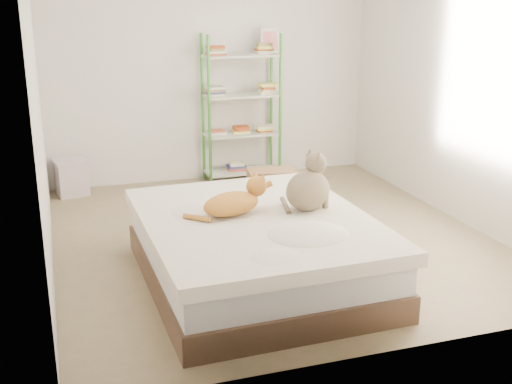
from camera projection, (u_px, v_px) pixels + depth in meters
name	position (u px, v px, depth m)	size (l,w,h in m)	color
room	(271.00, 94.00, 5.48)	(3.81, 4.21, 2.61)	#96825E
bed	(256.00, 249.00, 4.87)	(1.69, 2.10, 0.52)	brown
orange_cat	(231.00, 201.00, 4.80)	(0.55, 0.30, 0.22)	orange
grey_cat	(308.00, 182.00, 4.88)	(0.33, 0.39, 0.45)	#8E7C5E
shelf_unit	(242.00, 109.00, 7.41)	(0.91, 0.36, 1.74)	green
cardboard_box	(272.00, 186.00, 6.77)	(0.54, 0.53, 0.40)	tan
white_bin	(72.00, 177.00, 7.00)	(0.40, 0.37, 0.40)	beige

